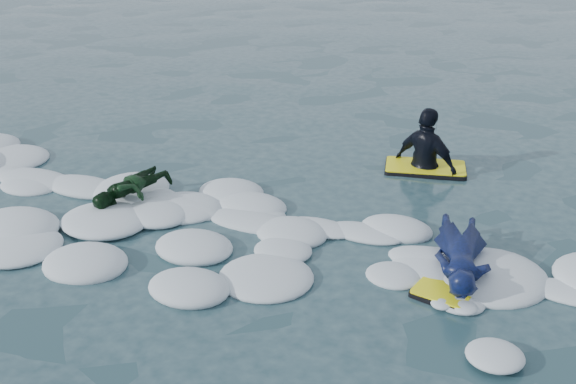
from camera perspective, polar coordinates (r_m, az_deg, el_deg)
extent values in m
plane|color=#1B3941|center=(8.59, -7.97, -6.12)|extent=(120.00, 120.00, 0.00)
cube|color=black|center=(8.44, 13.04, -6.86)|extent=(0.82, 1.25, 0.06)
cube|color=#FFFB15|center=(8.42, 13.06, -6.63)|extent=(0.79, 1.22, 0.02)
imported|color=#0B1550|center=(8.55, 13.55, -4.81)|extent=(1.04, 1.85, 0.42)
cube|color=black|center=(10.10, -12.77, -1.53)|extent=(0.55, 0.85, 0.04)
cube|color=#FFFB15|center=(10.09, -12.78, -1.39)|extent=(0.53, 0.83, 0.01)
cube|color=#184BB5|center=(10.08, -12.79, -1.34)|extent=(0.25, 0.77, 0.00)
imported|color=black|center=(10.15, -12.21, 0.03)|extent=(0.87, 1.30, 0.45)
cube|color=black|center=(11.46, 10.80, 1.83)|extent=(1.38, 0.99, 0.06)
cube|color=#FFFB15|center=(11.44, 10.81, 2.03)|extent=(1.35, 0.96, 0.02)
imported|color=black|center=(11.44, 10.81, 2.03)|extent=(1.18, 0.78, 1.87)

